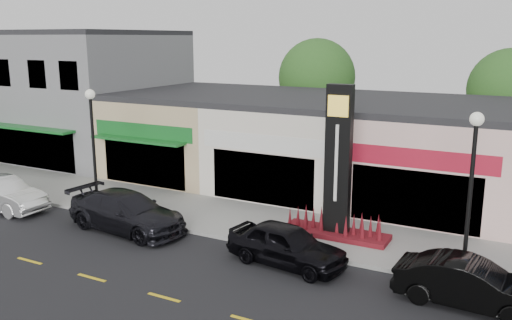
% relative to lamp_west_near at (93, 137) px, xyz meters
% --- Properties ---
extents(ground, '(120.00, 120.00, 0.00)m').
position_rel_lamp_west_near_xyz_m(ground, '(8.00, -2.50, -3.48)').
color(ground, black).
rests_on(ground, ground).
extents(sidewalk, '(52.00, 4.30, 0.15)m').
position_rel_lamp_west_near_xyz_m(sidewalk, '(8.00, 1.85, -3.40)').
color(sidewalk, gray).
rests_on(sidewalk, ground).
extents(curb, '(52.00, 0.20, 0.15)m').
position_rel_lamp_west_near_xyz_m(curb, '(8.00, -0.40, -3.40)').
color(curb, gray).
rests_on(curb, ground).
extents(building_grey_2story, '(12.00, 10.95, 8.30)m').
position_rel_lamp_west_near_xyz_m(building_grey_2story, '(-10.00, 8.98, 0.67)').
color(building_grey_2story, slate).
rests_on(building_grey_2story, ground).
extents(shop_beige, '(7.00, 10.85, 4.80)m').
position_rel_lamp_west_near_xyz_m(shop_beige, '(-0.50, 8.96, -1.08)').
color(shop_beige, tan).
rests_on(shop_beige, ground).
extents(shop_cream, '(7.00, 10.01, 4.80)m').
position_rel_lamp_west_near_xyz_m(shop_cream, '(6.50, 8.97, -1.08)').
color(shop_cream, silver).
rests_on(shop_cream, ground).
extents(shop_pink_w, '(7.00, 10.01, 4.80)m').
position_rel_lamp_west_near_xyz_m(shop_pink_w, '(13.50, 8.97, -1.08)').
color(shop_pink_w, beige).
rests_on(shop_pink_w, ground).
extents(tree_rear_west, '(5.20, 5.20, 7.83)m').
position_rel_lamp_west_near_xyz_m(tree_rear_west, '(4.00, 17.00, 1.74)').
color(tree_rear_west, '#382619').
rests_on(tree_rear_west, ground).
extents(tree_rear_mid, '(4.80, 4.80, 7.29)m').
position_rel_lamp_west_near_xyz_m(tree_rear_mid, '(16.00, 17.00, 1.41)').
color(tree_rear_mid, '#382619').
rests_on(tree_rear_mid, ground).
extents(lamp_west_near, '(0.44, 0.44, 5.47)m').
position_rel_lamp_west_near_xyz_m(lamp_west_near, '(0.00, 0.00, 0.00)').
color(lamp_west_near, black).
rests_on(lamp_west_near, sidewalk).
extents(lamp_east_near, '(0.44, 0.44, 5.47)m').
position_rel_lamp_west_near_xyz_m(lamp_east_near, '(16.00, 0.00, 0.00)').
color(lamp_east_near, black).
rests_on(lamp_east_near, sidewalk).
extents(pylon_sign, '(4.20, 1.30, 6.00)m').
position_rel_lamp_west_near_xyz_m(pylon_sign, '(11.00, 1.70, -1.20)').
color(pylon_sign, '#5D101C').
rests_on(pylon_sign, sidewalk).
extents(car_white_van, '(1.64, 4.65, 1.53)m').
position_rel_lamp_west_near_xyz_m(car_white_van, '(-3.95, -1.98, -2.71)').
color(car_white_van, white).
rests_on(car_white_van, ground).
extents(car_dark_sedan, '(2.75, 5.68, 1.59)m').
position_rel_lamp_west_near_xyz_m(car_dark_sedan, '(2.96, -1.35, -2.68)').
color(car_dark_sedan, black).
rests_on(car_dark_sedan, ground).
extents(car_black_sedan, '(2.35, 4.58, 1.49)m').
position_rel_lamp_west_near_xyz_m(car_black_sedan, '(10.30, -1.46, -2.73)').
color(car_black_sedan, black).
rests_on(car_black_sedan, ground).
extents(car_black_conv, '(1.75, 4.44, 1.44)m').
position_rel_lamp_west_near_xyz_m(car_black_conv, '(16.39, -1.69, -2.76)').
color(car_black_conv, black).
rests_on(car_black_conv, ground).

